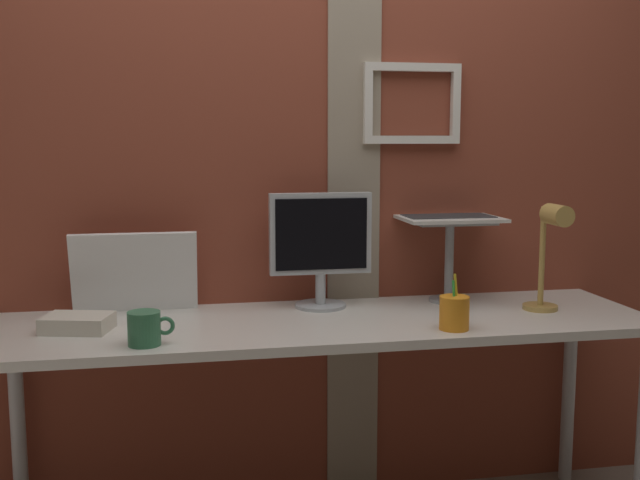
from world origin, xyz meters
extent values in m
cube|color=brown|center=(0.00, 0.47, 1.17)|extent=(3.26, 0.12, 2.34)
cube|color=gray|center=(0.18, 0.40, 1.17)|extent=(0.19, 0.01, 2.34)
cube|color=white|center=(0.39, 0.39, 1.60)|extent=(0.36, 0.03, 0.03)
cube|color=white|center=(0.39, 0.39, 1.34)|extent=(0.36, 0.03, 0.03)
cube|color=white|center=(0.22, 0.39, 1.47)|extent=(0.03, 0.03, 0.23)
cube|color=white|center=(0.55, 0.39, 1.47)|extent=(0.03, 0.03, 0.23)
cube|color=silver|center=(0.01, 0.11, 0.74)|extent=(2.17, 0.60, 0.03)
cylinder|color=#B2B2B7|center=(-1.01, 0.35, 0.36)|extent=(0.05, 0.05, 0.73)
cylinder|color=#B2B2B7|center=(1.04, 0.35, 0.36)|extent=(0.05, 0.05, 0.73)
cylinder|color=#ADB2B7|center=(0.03, 0.29, 0.76)|extent=(0.18, 0.18, 0.01)
cylinder|color=#ADB2B7|center=(0.03, 0.29, 0.82)|extent=(0.04, 0.04, 0.11)
cube|color=#ADB2B7|center=(0.03, 0.29, 1.02)|extent=(0.36, 0.04, 0.28)
cube|color=black|center=(0.03, 0.27, 1.02)|extent=(0.32, 0.00, 0.25)
cylinder|color=gray|center=(0.51, 0.29, 0.76)|extent=(0.14, 0.14, 0.01)
cylinder|color=gray|center=(0.51, 0.29, 0.91)|extent=(0.03, 0.03, 0.28)
cube|color=gray|center=(0.51, 0.29, 1.05)|extent=(0.28, 0.22, 0.01)
cube|color=silver|center=(0.51, 0.29, 1.06)|extent=(0.35, 0.25, 0.01)
cube|color=#2D2D30|center=(0.51, 0.31, 1.07)|extent=(0.31, 0.16, 0.00)
cube|color=silver|center=(0.51, 0.45, 1.17)|extent=(0.35, 0.07, 0.22)
cube|color=black|center=(0.51, 0.44, 1.17)|extent=(0.32, 0.06, 0.19)
cube|color=white|center=(-0.60, 0.33, 0.89)|extent=(0.42, 0.09, 0.28)
cylinder|color=tan|center=(0.77, 0.11, 0.76)|extent=(0.12, 0.12, 0.02)
cylinder|color=tan|center=(0.77, 0.11, 0.94)|extent=(0.02, 0.02, 0.34)
cylinder|color=tan|center=(0.77, 0.02, 1.10)|extent=(0.07, 0.11, 0.07)
cylinder|color=orange|center=(0.38, -0.10, 0.81)|extent=(0.09, 0.09, 0.10)
cylinder|color=yellow|center=(0.39, -0.09, 0.85)|extent=(0.02, 0.03, 0.16)
cylinder|color=green|center=(0.38, -0.10, 0.84)|extent=(0.02, 0.02, 0.15)
cylinder|color=#33724C|center=(-0.56, -0.10, 0.81)|extent=(0.09, 0.09, 0.10)
torus|color=#33724C|center=(-0.50, -0.10, 0.81)|extent=(0.06, 0.01, 0.06)
cube|color=silver|center=(-0.77, 0.11, 0.78)|extent=(0.23, 0.19, 0.05)
camera|label=1|loc=(-0.46, -2.25, 1.35)|focal=42.16mm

